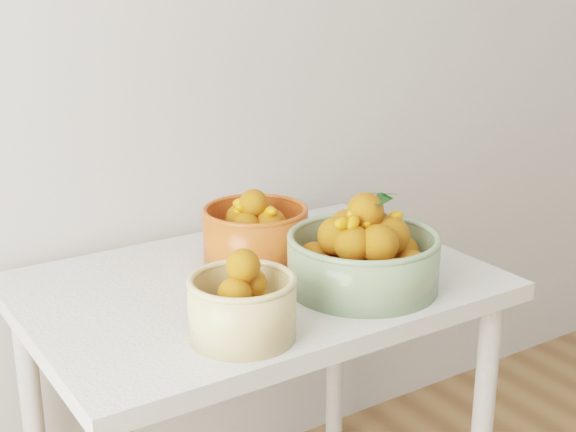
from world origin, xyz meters
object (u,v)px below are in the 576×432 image
at_px(table, 256,319).
at_px(bowl_cream, 242,305).
at_px(bowl_orange, 256,233).
at_px(bowl_green, 364,255).

height_order(table, bowl_cream, bowl_cream).
bearing_deg(bowl_cream, bowl_orange, 55.61).
distance_m(bowl_green, bowl_orange, 0.28).
bearing_deg(bowl_green, bowl_cream, -168.71).
relative_size(table, bowl_green, 2.94).
relative_size(bowl_cream, bowl_orange, 0.81).
relative_size(table, bowl_orange, 3.55).
xyz_separation_m(table, bowl_green, (0.17, -0.16, 0.17)).
relative_size(bowl_cream, bowl_green, 0.67).
height_order(table, bowl_orange, bowl_orange).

